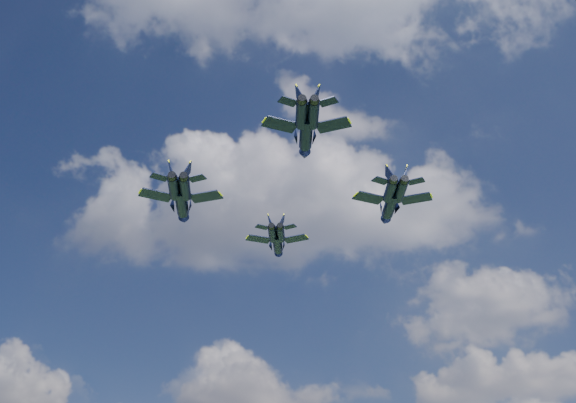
{
  "coord_description": "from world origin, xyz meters",
  "views": [
    {
      "loc": [
        8.27,
        -84.79,
        3.64
      ],
      "look_at": [
        -5.22,
        8.57,
        54.49
      ],
      "focal_mm": 45.0,
      "sensor_mm": 36.0,
      "label": 1
    }
  ],
  "objects_px": {
    "jet_slot": "(306,135)",
    "jet_right": "(390,206)",
    "jet_left": "(182,204)",
    "jet_lead": "(278,244)"
  },
  "relations": [
    {
      "from": "jet_lead",
      "to": "jet_slot",
      "type": "height_order",
      "value": "jet_lead"
    },
    {
      "from": "jet_left",
      "to": "jet_lead",
      "type": "bearing_deg",
      "value": 46.08
    },
    {
      "from": "jet_right",
      "to": "jet_lead",
      "type": "bearing_deg",
      "value": 133.65
    },
    {
      "from": "jet_lead",
      "to": "jet_right",
      "type": "bearing_deg",
      "value": -42.8
    },
    {
      "from": "jet_left",
      "to": "jet_slot",
      "type": "xyz_separation_m",
      "value": [
        20.57,
        -14.65,
        0.79
      ]
    },
    {
      "from": "jet_left",
      "to": "jet_slot",
      "type": "height_order",
      "value": "jet_slot"
    },
    {
      "from": "jet_slot",
      "to": "jet_right",
      "type": "bearing_deg",
      "value": 52.46
    },
    {
      "from": "jet_lead",
      "to": "jet_slot",
      "type": "relative_size",
      "value": 0.93
    },
    {
      "from": "jet_right",
      "to": "jet_slot",
      "type": "bearing_deg",
      "value": -128.56
    },
    {
      "from": "jet_slot",
      "to": "jet_left",
      "type": "bearing_deg",
      "value": 135.53
    }
  ]
}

